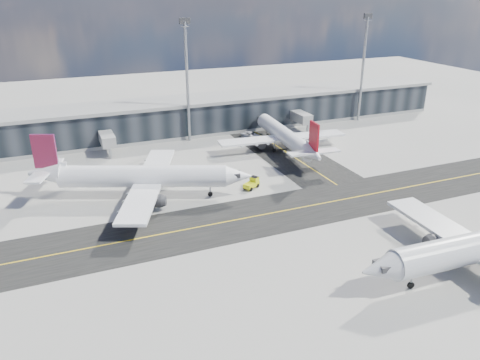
{
  "coord_description": "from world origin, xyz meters",
  "views": [
    {
      "loc": [
        -30.97,
        -59.19,
        35.32
      ],
      "look_at": [
        -2.93,
        8.4,
        5.0
      ],
      "focal_mm": 35.0,
      "sensor_mm": 36.0,
      "label": 1
    }
  ],
  "objects_px": {
    "airliner_af": "(140,177)",
    "airliner_redtail": "(285,136)",
    "baggage_tug": "(252,183)",
    "service_van": "(251,135)"
  },
  "relations": [
    {
      "from": "airliner_af",
      "to": "airliner_redtail",
      "type": "distance_m",
      "value": 38.17
    },
    {
      "from": "baggage_tug",
      "to": "airliner_af",
      "type": "bearing_deg",
      "value": -132.4
    },
    {
      "from": "airliner_redtail",
      "to": "airliner_af",
      "type": "bearing_deg",
      "value": -155.08
    },
    {
      "from": "airliner_af",
      "to": "service_van",
      "type": "xyz_separation_m",
      "value": [
        32.71,
        24.83,
        -3.13
      ]
    },
    {
      "from": "airliner_af",
      "to": "baggage_tug",
      "type": "height_order",
      "value": "airliner_af"
    },
    {
      "from": "airliner_redtail",
      "to": "service_van",
      "type": "relative_size",
      "value": 6.46
    },
    {
      "from": "service_van",
      "to": "airliner_af",
      "type": "bearing_deg",
      "value": -166.4
    },
    {
      "from": "airliner_af",
      "to": "airliner_redtail",
      "type": "bearing_deg",
      "value": 131.82
    },
    {
      "from": "airliner_redtail",
      "to": "service_van",
      "type": "bearing_deg",
      "value": 110.25
    },
    {
      "from": "airliner_af",
      "to": "airliner_redtail",
      "type": "xyz_separation_m",
      "value": [
        35.93,
        12.88,
        -0.38
      ]
    }
  ]
}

